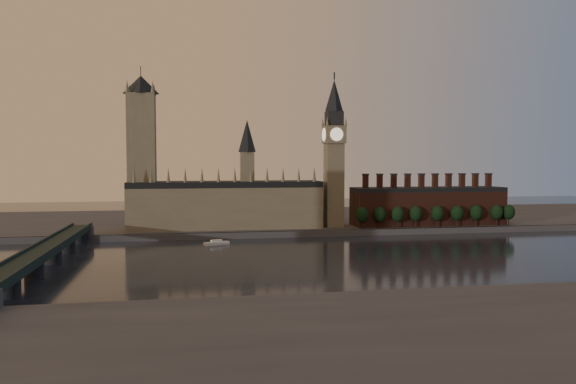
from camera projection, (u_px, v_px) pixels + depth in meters
The scene contains 17 objects.
ground at pixel (370, 260), 282.51m from camera, with size 900.00×900.00×0.00m, color black.
north_bank at pixel (300, 220), 457.36m from camera, with size 900.00×182.00×4.00m.
palace_of_westminster at pixel (226, 202), 382.84m from camera, with size 130.00×30.30×74.00m.
victoria_tower at pixel (142, 147), 371.03m from camera, with size 24.00×24.00×108.00m.
big_ben at pixel (334, 151), 389.23m from camera, with size 15.00×15.00×107.00m.
chimney_block at pixel (428, 205), 403.77m from camera, with size 110.00×25.00×37.00m.
embankment_tree_0 at pixel (362, 215), 378.97m from camera, with size 8.60×8.60×14.88m.
embankment_tree_1 at pixel (380, 214), 382.41m from camera, with size 8.60×8.60×14.88m.
embankment_tree_2 at pixel (398, 214), 383.53m from camera, with size 8.60×8.60×14.88m.
embankment_tree_3 at pixel (416, 214), 386.79m from camera, with size 8.60×8.60×14.88m.
embankment_tree_4 at pixel (437, 213), 388.98m from camera, with size 8.60×8.60×14.88m.
embankment_tree_5 at pixel (457, 213), 390.81m from camera, with size 8.60×8.60×14.88m.
embankment_tree_6 at pixel (476, 213), 394.77m from camera, with size 8.60×8.60×14.88m.
embankment_tree_7 at pixel (497, 212), 397.57m from camera, with size 8.60×8.60×14.88m.
embankment_tree_8 at pixel (509, 212), 398.72m from camera, with size 8.60×8.60×14.88m.
westminster_bridge at pixel (43, 255), 252.03m from camera, with size 14.00×200.00×11.55m.
river_boat at pixel (216, 243), 333.65m from camera, with size 15.67×9.02×3.02m.
Camera 1 is at (-90.56, -268.38, 49.87)m, focal length 35.00 mm.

